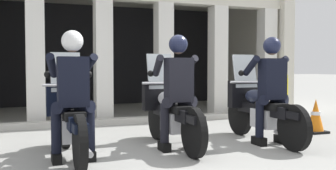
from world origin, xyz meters
TOP-DOWN VIEW (x-y plane):
  - ground_plane at (0.00, 3.00)m, footprint 80.00×80.00m
  - station_building at (0.29, 5.19)m, footprint 7.82×4.39m
  - kerb_strip at (0.29, 2.61)m, footprint 7.32×0.24m
  - motorcycle_left at (-1.44, 0.04)m, footprint 0.62×2.04m
  - police_officer_left at (-1.44, -0.25)m, footprint 0.63×0.61m
  - motorcycle_center at (0.00, 0.21)m, footprint 0.62×2.04m
  - police_officer_center at (0.00, -0.08)m, footprint 0.63×0.61m
  - motorcycle_right at (1.44, 0.09)m, footprint 0.62×2.04m
  - police_officer_right at (1.44, -0.19)m, footprint 0.63×0.61m
  - traffic_cone_flank at (2.76, 0.37)m, footprint 0.34×0.34m
  - bollard_kerbside at (3.41, 2.06)m, footprint 0.14×0.14m

SIDE VIEW (x-z plane):
  - ground_plane at x=0.00m, z-range 0.00..0.00m
  - kerb_strip at x=0.29m, z-range 0.00..0.12m
  - traffic_cone_flank at x=2.76m, z-range -0.01..0.58m
  - bollard_kerbside at x=3.41m, z-range 0.00..1.00m
  - motorcycle_left at x=-1.44m, z-range -0.17..1.17m
  - motorcycle_center at x=0.00m, z-range -0.17..1.17m
  - motorcycle_right at x=1.44m, z-range -0.17..1.17m
  - police_officer_left at x=-1.44m, z-range 0.15..1.73m
  - police_officer_center at x=0.00m, z-range 0.15..1.73m
  - police_officer_right at x=1.44m, z-range 0.15..1.73m
  - station_building at x=0.29m, z-range 0.36..3.50m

